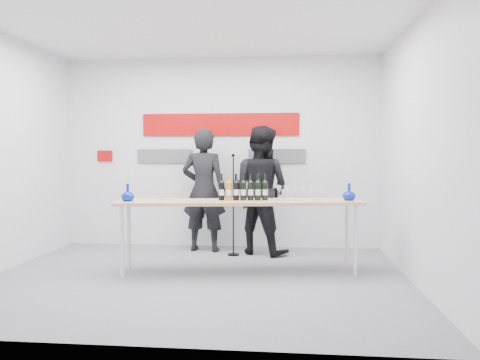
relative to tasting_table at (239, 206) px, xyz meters
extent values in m
plane|color=slate|center=(-0.47, -0.33, -0.83)|extent=(5.00, 5.00, 0.00)
cube|color=silver|center=(-0.47, 1.67, 0.67)|extent=(5.00, 0.04, 3.00)
cube|color=#A60707|center=(-0.47, 1.64, 1.12)|extent=(2.50, 0.02, 0.35)
cube|color=#59595E|center=(-1.37, 1.64, 0.62)|extent=(0.90, 0.02, 0.22)
cube|color=#59595E|center=(0.43, 1.64, 0.62)|extent=(0.90, 0.02, 0.22)
cube|color=#A60707|center=(-2.37, 1.64, 0.62)|extent=(0.25, 0.02, 0.18)
cube|color=tan|center=(0.00, 0.00, 0.05)|extent=(3.06, 0.99, 0.04)
cylinder|color=silver|center=(-1.36, -0.38, -0.40)|extent=(0.05, 0.05, 0.86)
cylinder|color=silver|center=(1.42, -0.01, -0.40)|extent=(0.05, 0.05, 0.86)
cylinder|color=silver|center=(-1.42, 0.01, -0.40)|extent=(0.05, 0.05, 0.86)
cylinder|color=silver|center=(1.36, 0.38, -0.40)|extent=(0.05, 0.05, 0.86)
imported|color=black|center=(-0.67, 1.27, 0.10)|extent=(0.72, 0.51, 1.87)
imported|color=black|center=(0.19, 1.18, 0.11)|extent=(1.13, 1.03, 1.89)
cylinder|color=black|center=(-0.19, 1.00, -0.82)|extent=(0.17, 0.17, 0.02)
cylinder|color=black|center=(-0.19, 1.00, -0.11)|extent=(0.02, 0.02, 1.44)
sphere|color=black|center=(-0.19, 0.97, 0.63)|extent=(0.05, 0.05, 0.05)
camera|label=1|loc=(0.58, -5.73, 0.62)|focal=35.00mm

